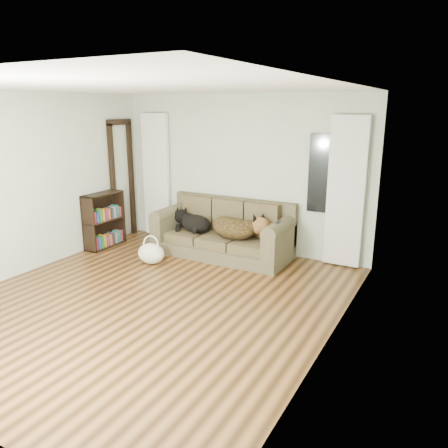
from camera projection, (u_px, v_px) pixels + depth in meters
The scene contains 15 objects.
floor at pixel (151, 300), 5.56m from camera, with size 5.00×5.00×0.00m, color black.
ceiling at pixel (141, 87), 4.88m from camera, with size 5.00×5.00×0.00m, color white.
wall_back at pixel (240, 173), 7.34m from camera, with size 4.50×0.04×2.60m, color beige.
wall_left at pixel (22, 185), 6.27m from camera, with size 0.04×5.00×2.60m, color beige.
wall_right at pixel (333, 224), 4.18m from camera, with size 0.04×5.00×2.60m, color beige.
curtain_left at pixel (156, 175), 8.10m from camera, with size 0.55×0.08×2.25m, color silver.
curtain_right at pixel (346, 193), 6.47m from camera, with size 0.55×0.08×2.25m, color silver.
window_pane at pixel (325, 174), 6.61m from camera, with size 0.50×0.03×1.20m, color black.
door_casing at pixel (122, 182), 8.04m from camera, with size 0.07×0.60×2.10m, color black.
sofa at pixel (222, 229), 7.14m from camera, with size 2.25×0.97×0.92m, color brown.
dog_black_lab at pixel (194, 223), 7.37m from camera, with size 0.66×0.46×0.28m, color black.
dog_shepherd at pixel (237, 229), 6.96m from camera, with size 0.79×0.56×0.35m, color black.
tv_remote at pixel (278, 221), 6.51m from camera, with size 0.05×0.18×0.02m, color black.
tote_bag at pixel (151, 254), 6.83m from camera, with size 0.44×0.34×0.32m, color beige.
bookshelf at pixel (104, 219), 7.59m from camera, with size 0.29×0.76×0.95m, color black.
Camera 1 is at (3.28, -4.04, 2.38)m, focal length 35.00 mm.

